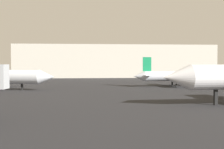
{
  "coord_description": "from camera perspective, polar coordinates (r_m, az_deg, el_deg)",
  "views": [
    {
      "loc": [
        -0.78,
        -12.52,
        6.17
      ],
      "look_at": [
        4.87,
        44.49,
        4.25
      ],
      "focal_mm": 51.73,
      "sensor_mm": 36.0,
      "label": 1
    }
  ],
  "objects": [
    {
      "name": "airplane_far_left",
      "position": [
        89.62,
        11.4,
        -0.26
      ],
      "size": [
        24.97,
        16.43,
        7.94
      ],
      "rotation": [
        0.0,
        0.0,
        0.1
      ],
      "color": "silver",
      "rests_on": "ground_plane"
    },
    {
      "name": "terminal_building",
      "position": [
        150.34,
        0.48,
        2.35
      ],
      "size": [
        89.59,
        22.62,
        14.59
      ],
      "primitive_type": "cube",
      "color": "beige",
      "rests_on": "ground_plane"
    }
  ]
}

